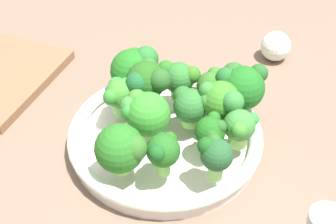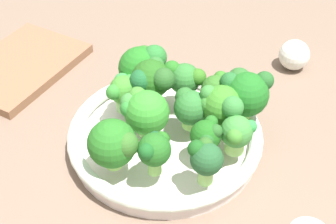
% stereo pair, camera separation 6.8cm
% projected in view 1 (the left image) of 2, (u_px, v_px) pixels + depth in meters
% --- Properties ---
extents(ground_plane, '(1.30, 1.30, 0.03)m').
position_uv_depth(ground_plane, '(170.00, 170.00, 0.71)').
color(ground_plane, '#7B6453').
extents(bowl, '(0.28, 0.28, 0.04)m').
position_uv_depth(bowl, '(168.00, 136.00, 0.71)').
color(bowl, white).
rests_on(bowl, ground_plane).
extents(broccoli_floret_0, '(0.05, 0.06, 0.07)m').
position_uv_depth(broccoli_floret_0, '(179.00, 78.00, 0.73)').
color(broccoli_floret_0, '#96DB65').
rests_on(broccoli_floret_0, bowl).
extents(broccoli_floret_1, '(0.06, 0.07, 0.07)m').
position_uv_depth(broccoli_floret_1, '(122.00, 149.00, 0.61)').
color(broccoli_floret_1, '#9DD063').
rests_on(broccoli_floret_1, bowl).
extents(broccoli_floret_2, '(0.04, 0.04, 0.06)m').
position_uv_depth(broccoli_floret_2, '(215.00, 154.00, 0.61)').
color(broccoli_floret_2, '#99CF69').
rests_on(broccoli_floret_2, bowl).
extents(broccoli_floret_3, '(0.05, 0.05, 0.06)m').
position_uv_depth(broccoli_floret_3, '(119.00, 94.00, 0.70)').
color(broccoli_floret_3, '#7AB55F').
rests_on(broccoli_floret_3, bowl).
extents(broccoli_floret_4, '(0.06, 0.06, 0.07)m').
position_uv_depth(broccoli_floret_4, '(220.00, 101.00, 0.68)').
color(broccoli_floret_4, '#95D363').
rests_on(broccoli_floret_4, bowl).
extents(broccoli_floret_5, '(0.06, 0.07, 0.07)m').
position_uv_depth(broccoli_floret_5, '(145.00, 113.00, 0.67)').
color(broccoli_floret_5, '#7EB35B').
rests_on(broccoli_floret_5, bowl).
extents(broccoli_floret_6, '(0.05, 0.04, 0.06)m').
position_uv_depth(broccoli_floret_6, '(163.00, 150.00, 0.61)').
color(broccoli_floret_6, '#89C75C').
rests_on(broccoli_floret_6, bowl).
extents(broccoli_floret_7, '(0.05, 0.05, 0.06)m').
position_uv_depth(broccoli_floret_7, '(190.00, 105.00, 0.69)').
color(broccoli_floret_7, '#8FD061').
rests_on(broccoli_floret_7, bowl).
extents(broccoli_floret_8, '(0.05, 0.05, 0.06)m').
position_uv_depth(broccoli_floret_8, '(240.00, 127.00, 0.65)').
color(broccoli_floret_8, '#9FD76D').
rests_on(broccoli_floret_8, bowl).
extents(broccoli_floret_9, '(0.05, 0.04, 0.05)m').
position_uv_depth(broccoli_floret_9, '(211.00, 133.00, 0.65)').
color(broccoli_floret_9, '#9BCA6F').
rests_on(broccoli_floret_9, bowl).
extents(broccoli_floret_10, '(0.07, 0.06, 0.07)m').
position_uv_depth(broccoli_floret_10, '(147.00, 80.00, 0.71)').
color(broccoli_floret_10, '#8CC45C').
rests_on(broccoli_floret_10, bowl).
extents(broccoli_floret_11, '(0.05, 0.05, 0.06)m').
position_uv_depth(broccoli_floret_11, '(213.00, 85.00, 0.72)').
color(broccoli_floret_11, '#88B956').
rests_on(broccoli_floret_11, bowl).
extents(broccoli_floret_12, '(0.07, 0.08, 0.08)m').
position_uv_depth(broccoli_floret_12, '(241.00, 85.00, 0.70)').
color(broccoli_floret_12, '#7DC150').
rests_on(broccoli_floret_12, bowl).
extents(broccoli_floret_13, '(0.07, 0.08, 0.07)m').
position_uv_depth(broccoli_floret_13, '(135.00, 68.00, 0.74)').
color(broccoli_floret_13, '#86BC4E').
rests_on(broccoli_floret_13, bowl).
extents(cutting_board, '(0.27, 0.25, 0.02)m').
position_uv_depth(cutting_board, '(2.00, 79.00, 0.84)').
color(cutting_board, '#8B5E43').
rests_on(cutting_board, ground_plane).
extents(garlic_bulb, '(0.05, 0.05, 0.05)m').
position_uv_depth(garlic_bulb, '(276.00, 46.00, 0.88)').
color(garlic_bulb, white).
rests_on(garlic_bulb, ground_plane).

